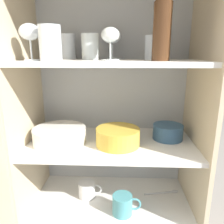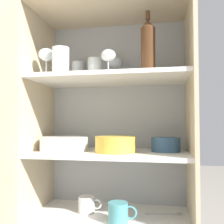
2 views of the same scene
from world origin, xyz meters
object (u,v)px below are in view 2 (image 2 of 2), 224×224
(wine_bottle, at_px, (148,46))
(mixing_bowl_large, at_px, (115,144))
(coffee_mug_primary, at_px, (87,204))
(serving_bowl_small, at_px, (166,144))
(plate_stack_white, at_px, (64,144))

(wine_bottle, xyz_separation_m, mixing_bowl_large, (-0.16, 0.05, -0.46))
(mixing_bowl_large, bearing_deg, coffee_mug_primary, 163.90)
(serving_bowl_small, bearing_deg, wine_bottle, -119.86)
(mixing_bowl_large, height_order, serving_bowl_small, mixing_bowl_large)
(mixing_bowl_large, height_order, coffee_mug_primary, mixing_bowl_large)
(wine_bottle, relative_size, coffee_mug_primary, 2.39)
(serving_bowl_small, bearing_deg, coffee_mug_primary, -174.33)
(mixing_bowl_large, distance_m, serving_bowl_small, 0.26)
(coffee_mug_primary, bearing_deg, serving_bowl_small, 5.67)
(plate_stack_white, relative_size, serving_bowl_small, 1.69)
(serving_bowl_small, bearing_deg, mixing_bowl_large, -160.73)
(plate_stack_white, bearing_deg, mixing_bowl_large, -3.36)
(wine_bottle, distance_m, coffee_mug_primary, 0.85)
(plate_stack_white, height_order, serving_bowl_small, same)
(plate_stack_white, height_order, mixing_bowl_large, mixing_bowl_large)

